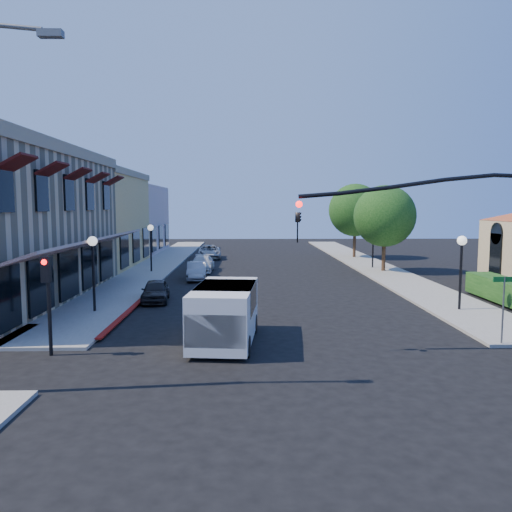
{
  "coord_description": "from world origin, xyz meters",
  "views": [
    {
      "loc": [
        -1.54,
        -14.8,
        4.95
      ],
      "look_at": [
        -1.03,
        8.51,
        2.6
      ],
      "focal_mm": 35.0,
      "sensor_mm": 36.0,
      "label": 1
    }
  ],
  "objects_px": {
    "lamppost_right_near": "(461,254)",
    "parked_car_a": "(155,291)",
    "white_van": "(225,311)",
    "secondary_signal": "(47,287)",
    "street_tree_b": "(355,210)",
    "lamppost_left_far": "(151,236)",
    "street_name_sign": "(504,299)",
    "parked_car_b": "(197,271)",
    "signal_mast_arm": "(469,232)",
    "parked_car_d": "(209,252)",
    "street_tree_a": "(385,216)",
    "parked_car_c": "(202,264)",
    "lamppost_left_near": "(93,255)",
    "lamppost_right_far": "(373,234)"
  },
  "relations": [
    {
      "from": "lamppost_right_near",
      "to": "parked_car_a",
      "type": "height_order",
      "value": "lamppost_right_near"
    },
    {
      "from": "white_van",
      "to": "secondary_signal",
      "type": "bearing_deg",
      "value": -166.07
    },
    {
      "from": "street_tree_b",
      "to": "lamppost_right_near",
      "type": "xyz_separation_m",
      "value": [
        -0.3,
        -24.0,
        -1.81
      ]
    },
    {
      "from": "street_tree_b",
      "to": "lamppost_left_far",
      "type": "bearing_deg",
      "value": -149.97
    },
    {
      "from": "street_name_sign",
      "to": "lamppost_right_near",
      "type": "relative_size",
      "value": 0.7
    },
    {
      "from": "white_van",
      "to": "parked_car_b",
      "type": "bearing_deg",
      "value": 99.18
    },
    {
      "from": "signal_mast_arm",
      "to": "parked_car_d",
      "type": "height_order",
      "value": "signal_mast_arm"
    },
    {
      "from": "street_tree_a",
      "to": "parked_car_c",
      "type": "height_order",
      "value": "street_tree_a"
    },
    {
      "from": "lamppost_left_near",
      "to": "white_van",
      "type": "height_order",
      "value": "lamppost_left_near"
    },
    {
      "from": "lamppost_right_far",
      "to": "parked_car_a",
      "type": "relative_size",
      "value": 1.08
    },
    {
      "from": "parked_car_b",
      "to": "parked_car_a",
      "type": "bearing_deg",
      "value": -104.61
    },
    {
      "from": "lamppost_left_far",
      "to": "signal_mast_arm",
      "type": "bearing_deg",
      "value": -55.0
    },
    {
      "from": "street_name_sign",
      "to": "lamppost_right_near",
      "type": "height_order",
      "value": "lamppost_right_near"
    },
    {
      "from": "parked_car_d",
      "to": "parked_car_c",
      "type": "bearing_deg",
      "value": -93.45
    },
    {
      "from": "signal_mast_arm",
      "to": "lamppost_right_near",
      "type": "bearing_deg",
      "value": 67.88
    },
    {
      "from": "parked_car_c",
      "to": "parked_car_d",
      "type": "bearing_deg",
      "value": 92.33
    },
    {
      "from": "signal_mast_arm",
      "to": "parked_car_b",
      "type": "height_order",
      "value": "signal_mast_arm"
    },
    {
      "from": "secondary_signal",
      "to": "parked_car_a",
      "type": "bearing_deg",
      "value": 79.18
    },
    {
      "from": "white_van",
      "to": "parked_car_a",
      "type": "bearing_deg",
      "value": 116.09
    },
    {
      "from": "parked_car_c",
      "to": "street_name_sign",
      "type": "bearing_deg",
      "value": -57.27
    },
    {
      "from": "secondary_signal",
      "to": "lamppost_left_near",
      "type": "bearing_deg",
      "value": 94.34
    },
    {
      "from": "street_tree_a",
      "to": "secondary_signal",
      "type": "distance_m",
      "value": 26.64
    },
    {
      "from": "lamppost_right_near",
      "to": "lamppost_right_far",
      "type": "distance_m",
      "value": 16.0
    },
    {
      "from": "lamppost_right_near",
      "to": "street_tree_b",
      "type": "bearing_deg",
      "value": 89.28
    },
    {
      "from": "signal_mast_arm",
      "to": "lamppost_left_near",
      "type": "height_order",
      "value": "signal_mast_arm"
    },
    {
      "from": "lamppost_right_near",
      "to": "parked_car_d",
      "type": "bearing_deg",
      "value": 119.22
    },
    {
      "from": "street_tree_b",
      "to": "signal_mast_arm",
      "type": "bearing_deg",
      "value": -95.51
    },
    {
      "from": "secondary_signal",
      "to": "lamppost_left_far",
      "type": "relative_size",
      "value": 0.93
    },
    {
      "from": "parked_car_b",
      "to": "lamppost_right_far",
      "type": "bearing_deg",
      "value": 18.71
    },
    {
      "from": "lamppost_right_near",
      "to": "white_van",
      "type": "bearing_deg",
      "value": -154.36
    },
    {
      "from": "signal_mast_arm",
      "to": "white_van",
      "type": "xyz_separation_m",
      "value": [
        -8.14,
        1.33,
        -2.88
      ]
    },
    {
      "from": "street_tree_b",
      "to": "parked_car_d",
      "type": "xyz_separation_m",
      "value": [
        -13.72,
        0.0,
        -3.92
      ]
    },
    {
      "from": "lamppost_right_far",
      "to": "parked_car_b",
      "type": "relative_size",
      "value": 1.0
    },
    {
      "from": "lamppost_left_far",
      "to": "lamppost_right_far",
      "type": "distance_m",
      "value": 17.12
    },
    {
      "from": "lamppost_left_near",
      "to": "lamppost_right_near",
      "type": "distance_m",
      "value": 17.0
    },
    {
      "from": "secondary_signal",
      "to": "parked_car_a",
      "type": "height_order",
      "value": "secondary_signal"
    },
    {
      "from": "lamppost_left_far",
      "to": "lamppost_left_near",
      "type": "bearing_deg",
      "value": -90.0
    },
    {
      "from": "parked_car_a",
      "to": "parked_car_c",
      "type": "relative_size",
      "value": 0.81
    },
    {
      "from": "street_tree_a",
      "to": "white_van",
      "type": "relative_size",
      "value": 1.33
    },
    {
      "from": "street_tree_b",
      "to": "secondary_signal",
      "type": "xyz_separation_m",
      "value": [
        -16.8,
        -30.59,
        -2.23
      ]
    },
    {
      "from": "street_tree_b",
      "to": "secondary_signal",
      "type": "bearing_deg",
      "value": -118.77
    },
    {
      "from": "signal_mast_arm",
      "to": "parked_car_a",
      "type": "bearing_deg",
      "value": 142.28
    },
    {
      "from": "parked_car_c",
      "to": "lamppost_right_near",
      "type": "bearing_deg",
      "value": -45.99
    },
    {
      "from": "street_name_sign",
      "to": "lamppost_left_near",
      "type": "xyz_separation_m",
      "value": [
        -16.0,
        5.8,
        1.04
      ]
    },
    {
      "from": "lamppost_right_near",
      "to": "white_van",
      "type": "distance_m",
      "value": 12.06
    },
    {
      "from": "parked_car_a",
      "to": "lamppost_left_near",
      "type": "bearing_deg",
      "value": -134.53
    },
    {
      "from": "signal_mast_arm",
      "to": "parked_car_a",
      "type": "relative_size",
      "value": 2.42
    },
    {
      "from": "parked_car_a",
      "to": "street_tree_a",
      "type": "bearing_deg",
      "value": 31.36
    },
    {
      "from": "street_name_sign",
      "to": "parked_car_c",
      "type": "distance_m",
      "value": 23.8
    },
    {
      "from": "street_tree_b",
      "to": "street_name_sign",
      "type": "distance_m",
      "value": 29.96
    }
  ]
}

